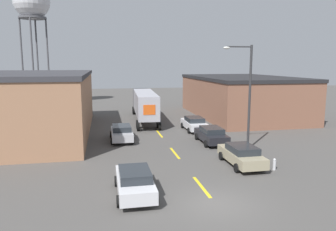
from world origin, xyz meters
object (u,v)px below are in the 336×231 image
semi_truck (144,103)px  parked_car_right_mid (211,135)px  parked_car_right_far (194,123)px  parked_car_left_far (122,132)px  fire_hydrant (274,164)px  parked_car_left_near (135,181)px  parked_car_right_near (242,155)px  water_tower (32,3)px  street_lamp (247,90)px

semi_truck → parked_car_right_mid: bearing=-68.1°
parked_car_right_mid → parked_car_right_far: same height
parked_car_left_far → fire_hydrant: 14.48m
parked_car_left_near → parked_car_right_far: bearing=64.0°
parked_car_right_far → parked_car_right_near: (0.00, -12.51, 0.00)m
semi_truck → fire_hydrant: 22.20m
parked_car_left_near → parked_car_right_mid: bearing=53.0°
semi_truck → parked_car_left_near: 23.92m
parked_car_right_near → water_tower: 45.97m
parked_car_right_mid → street_lamp: bearing=-51.6°
parked_car_right_near → water_tower: (-20.65, 37.74, 16.22)m
water_tower → fire_hydrant: water_tower is taller
semi_truck → water_tower: bearing=134.8°
parked_car_right_near → street_lamp: bearing=62.8°
parked_car_right_near → fire_hydrant: 2.31m
parked_car_right_far → parked_car_left_far: size_ratio=1.00×
parked_car_right_far → parked_car_right_mid: bearing=-90.0°
parked_car_right_far → water_tower: 36.42m
parked_car_right_near → parked_car_left_near: 8.86m
parked_car_right_near → parked_car_left_far: bearing=130.7°
parked_car_right_near → water_tower: bearing=118.7°
parked_car_left_near → fire_hydrant: bearing=14.0°
street_lamp → fire_hydrant: bearing=-93.3°
semi_truck → street_lamp: 17.25m
water_tower → fire_hydrant: bearing=-60.2°
semi_truck → parked_car_right_near: 20.34m
parked_car_right_mid → parked_car_left_far: same height
parked_car_left_near → water_tower: 46.40m
parked_car_right_near → semi_truck: bearing=102.9°
parked_car_right_mid → fire_hydrant: parked_car_right_mid is taller
parked_car_right_far → parked_car_left_far: bearing=-157.9°
parked_car_right_mid → parked_car_right_near: size_ratio=1.00×
semi_truck → parked_car_right_near: (4.52, -19.78, -1.50)m
water_tower → parked_car_right_far: bearing=-50.7°
parked_car_left_far → water_tower: (-12.67, 28.47, 16.22)m
semi_truck → parked_car_left_far: 11.17m
parked_car_left_far → parked_car_right_near: 12.23m
semi_truck → parked_car_right_far: size_ratio=3.10×
parked_car_left_far → parked_car_left_near: bearing=-90.0°
parked_car_left_near → street_lamp: street_lamp is taller
parked_car_right_far → street_lamp: (2.10, -8.42, 4.22)m
parked_car_left_far → street_lamp: size_ratio=0.54×
parked_car_right_mid → parked_car_right_far: (0.00, 5.78, 0.00)m
parked_car_right_mid → fire_hydrant: 8.35m
parked_car_left_far → semi_truck: bearing=71.8°
parked_car_left_far → parked_car_right_near: size_ratio=1.00×
semi_truck → parked_car_left_far: bearing=-105.4°
parked_car_right_near → fire_hydrant: size_ratio=5.80×
parked_car_left_near → fire_hydrant: (9.76, 2.43, -0.37)m
parked_car_left_far → parked_car_left_near: (0.00, -13.11, 0.00)m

